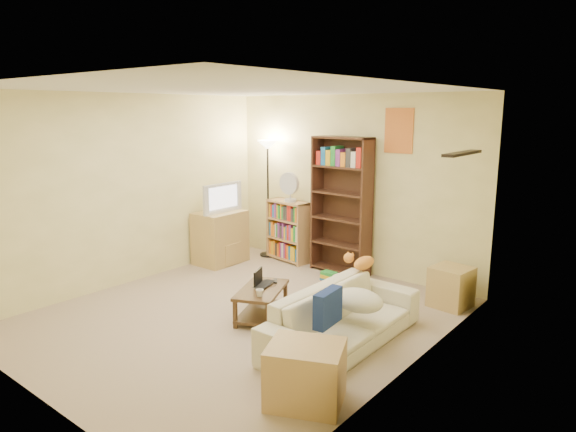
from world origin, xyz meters
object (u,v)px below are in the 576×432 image
at_px(side_table, 451,287).
at_px(sofa, 343,317).
at_px(coffee_table, 262,300).
at_px(tv_stand, 220,237).
at_px(short_bookshelf, 289,231).
at_px(laptop, 268,285).
at_px(tabby_cat, 361,262).
at_px(floor_lamp, 268,165).
at_px(desk_fan, 289,186).
at_px(tall_bookshelf, 341,202).
at_px(television, 219,197).
at_px(mug, 260,293).
at_px(end_cabinet, 306,374).

bearing_deg(side_table, sofa, -105.22).
relative_size(coffee_table, tv_stand, 1.12).
bearing_deg(short_bookshelf, side_table, 2.63).
bearing_deg(laptop, coffee_table, 153.51).
bearing_deg(laptop, tv_stand, 44.11).
distance_m(tabby_cat, floor_lamp, 2.82).
bearing_deg(laptop, sofa, -109.31).
bearing_deg(desk_fan, sofa, -40.52).
xyz_separation_m(sofa, laptop, (-1.05, 0.06, 0.08)).
xyz_separation_m(laptop, desk_fan, (-1.14, 1.81, 0.81)).
distance_m(coffee_table, tall_bookshelf, 2.12).
bearing_deg(coffee_table, television, 123.97).
height_order(sofa, television, television).
bearing_deg(tabby_cat, desk_fan, 149.53).
xyz_separation_m(television, side_table, (3.42, 0.46, -0.77)).
bearing_deg(coffee_table, sofa, -22.54).
bearing_deg(sofa, television, 68.49).
relative_size(coffee_table, short_bookshelf, 0.95).
bearing_deg(sofa, mug, 103.99).
relative_size(mug, desk_fan, 0.25).
relative_size(mug, television, 0.15).
bearing_deg(short_bookshelf, coffee_table, -50.19).
height_order(sofa, end_cabinet, sofa).
relative_size(floor_lamp, end_cabinet, 3.14).
height_order(television, end_cabinet, television).
distance_m(short_bookshelf, side_table, 2.71).
xyz_separation_m(television, tall_bookshelf, (1.68, 0.74, 0.01)).
xyz_separation_m(coffee_table, laptop, (0.02, 0.09, 0.15)).
distance_m(laptop, tall_bookshelf, 1.99).
bearing_deg(desk_fan, mug, -58.57).
xyz_separation_m(tabby_cat, tv_stand, (-2.73, 0.45, -0.23)).
distance_m(tv_stand, television, 0.61).
relative_size(short_bookshelf, side_table, 1.94).
height_order(mug, end_cabinet, end_cabinet).
relative_size(coffee_table, laptop, 2.36).
relative_size(tabby_cat, tall_bookshelf, 0.22).
xyz_separation_m(laptop, end_cabinet, (1.39, -1.14, -0.12)).
bearing_deg(tabby_cat, end_cabinet, -71.99).
distance_m(tv_stand, tall_bookshelf, 1.94).
height_order(tall_bookshelf, desk_fan, tall_bookshelf).
xyz_separation_m(sofa, mug, (-0.91, -0.23, 0.11)).
distance_m(laptop, floor_lamp, 2.69).
relative_size(laptop, mug, 3.37).
relative_size(coffee_table, side_table, 1.84).
relative_size(tabby_cat, television, 0.57).
height_order(short_bookshelf, side_table, short_bookshelf).
height_order(tabby_cat, short_bookshelf, short_bookshelf).
xyz_separation_m(coffee_table, desk_fan, (-1.13, 1.90, 0.95)).
bearing_deg(desk_fan, end_cabinet, -49.32).
bearing_deg(short_bookshelf, mug, -49.53).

